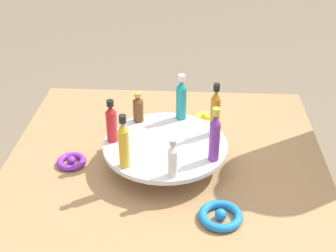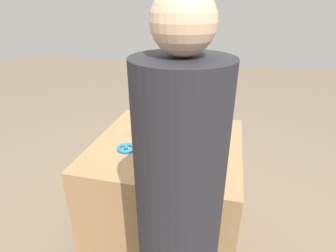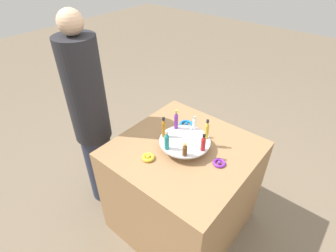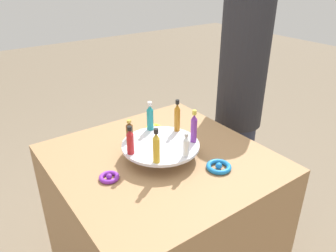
{
  "view_description": "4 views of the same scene",
  "coord_description": "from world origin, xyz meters",
  "px_view_note": "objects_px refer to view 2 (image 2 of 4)",
  "views": [
    {
      "loc": [
        0.07,
        -1.03,
        1.52
      ],
      "look_at": [
        0.01,
        0.0,
        0.9
      ],
      "focal_mm": 50.0,
      "sensor_mm": 36.0,
      "label": 1
    },
    {
      "loc": [
        1.34,
        0.33,
        1.54
      ],
      "look_at": [
        0.04,
        0.01,
        0.91
      ],
      "focal_mm": 28.0,
      "sensor_mm": 36.0,
      "label": 2
    },
    {
      "loc": [
        -0.75,
        1.07,
        1.91
      ],
      "look_at": [
        0.11,
        0.03,
        0.93
      ],
      "focal_mm": 28.0,
      "sensor_mm": 36.0,
      "label": 3
    },
    {
      "loc": [
        -0.67,
        -0.99,
        1.53
      ],
      "look_at": [
        0.05,
        0.01,
        0.91
      ],
      "focal_mm": 35.0,
      "sensor_mm": 36.0,
      "label": 4
    }
  ],
  "objects_px": {
    "bottle_gold": "(155,115)",
    "bottle_purple": "(150,130)",
    "bottle_clear": "(144,125)",
    "ribbon_bow_purple": "(174,123)",
    "bottle_red": "(174,115)",
    "person_figure": "(178,242)",
    "ribbon_bow_blue": "(126,148)",
    "ribbon_bow_gold": "(203,155)",
    "bottle_teal": "(190,128)",
    "bottle_brown": "(189,122)",
    "bottle_amber": "(172,133)",
    "display_stand": "(168,135)"
  },
  "relations": [
    {
      "from": "bottle_clear",
      "to": "ribbon_bow_gold",
      "type": "bearing_deg",
      "value": 76.68
    },
    {
      "from": "bottle_clear",
      "to": "ribbon_bow_blue",
      "type": "relative_size",
      "value": 0.97
    },
    {
      "from": "bottle_red",
      "to": "bottle_purple",
      "type": "bearing_deg",
      "value": -15.1
    },
    {
      "from": "bottle_gold",
      "to": "ribbon_bow_blue",
      "type": "height_order",
      "value": "bottle_gold"
    },
    {
      "from": "bottle_gold",
      "to": "display_stand",
      "type": "bearing_deg",
      "value": 49.18
    },
    {
      "from": "display_stand",
      "to": "bottle_clear",
      "type": "xyz_separation_m",
      "value": [
        0.03,
        -0.14,
        0.06
      ]
    },
    {
      "from": "person_figure",
      "to": "ribbon_bow_gold",
      "type": "bearing_deg",
      "value": -18.13
    },
    {
      "from": "display_stand",
      "to": "bottle_brown",
      "type": "bearing_deg",
      "value": 126.33
    },
    {
      "from": "bottle_clear",
      "to": "ribbon_bow_gold",
      "type": "xyz_separation_m",
      "value": [
        0.09,
        0.36,
        -0.1
      ]
    },
    {
      "from": "ribbon_bow_gold",
      "to": "ribbon_bow_purple",
      "type": "bearing_deg",
      "value": -146.35
    },
    {
      "from": "bottle_amber",
      "to": "bottle_purple",
      "type": "distance_m",
      "value": 0.12
    },
    {
      "from": "display_stand",
      "to": "bottle_red",
      "type": "height_order",
      "value": "bottle_red"
    },
    {
      "from": "bottle_gold",
      "to": "bottle_clear",
      "type": "relative_size",
      "value": 1.42
    },
    {
      "from": "bottle_teal",
      "to": "bottle_purple",
      "type": "xyz_separation_m",
      "value": [
        0.09,
        -0.2,
        0.0
      ]
    },
    {
      "from": "bottle_gold",
      "to": "bottle_purple",
      "type": "xyz_separation_m",
      "value": [
        0.22,
        0.04,
        0.0
      ]
    },
    {
      "from": "bottle_amber",
      "to": "bottle_brown",
      "type": "distance_m",
      "value": 0.22
    },
    {
      "from": "bottle_gold",
      "to": "ribbon_bow_blue",
      "type": "relative_size",
      "value": 1.38
    },
    {
      "from": "bottle_amber",
      "to": "bottle_red",
      "type": "xyz_separation_m",
      "value": [
        -0.27,
        -0.05,
        -0.01
      ]
    },
    {
      "from": "bottle_gold",
      "to": "ribbon_bow_blue",
      "type": "xyz_separation_m",
      "value": [
        0.23,
        -0.1,
        -0.12
      ]
    },
    {
      "from": "bottle_gold",
      "to": "person_figure",
      "type": "height_order",
      "value": "person_figure"
    },
    {
      "from": "bottle_clear",
      "to": "ribbon_bow_purple",
      "type": "xyz_separation_m",
      "value": [
        -0.28,
        0.12,
        -0.1
      ]
    },
    {
      "from": "ribbon_bow_gold",
      "to": "ribbon_bow_blue",
      "type": "relative_size",
      "value": 0.8
    },
    {
      "from": "person_figure",
      "to": "bottle_gold",
      "type": "bearing_deg",
      "value": 5.05
    },
    {
      "from": "bottle_red",
      "to": "person_figure",
      "type": "height_order",
      "value": "person_figure"
    },
    {
      "from": "ribbon_bow_purple",
      "to": "display_stand",
      "type": "bearing_deg",
      "value": 3.65
    },
    {
      "from": "ribbon_bow_blue",
      "to": "bottle_gold",
      "type": "bearing_deg",
      "value": 155.82
    },
    {
      "from": "ribbon_bow_blue",
      "to": "bottle_purple",
      "type": "bearing_deg",
      "value": 96.32
    },
    {
      "from": "bottle_brown",
      "to": "bottle_red",
      "type": "xyz_separation_m",
      "value": [
        -0.06,
        -0.11,
        0.01
      ]
    },
    {
      "from": "ribbon_bow_blue",
      "to": "bottle_clear",
      "type": "bearing_deg",
      "value": 147.65
    },
    {
      "from": "bottle_amber",
      "to": "person_figure",
      "type": "distance_m",
      "value": 0.61
    },
    {
      "from": "bottle_red",
      "to": "bottle_clear",
      "type": "bearing_deg",
      "value": -40.82
    },
    {
      "from": "bottle_red",
      "to": "person_figure",
      "type": "distance_m",
      "value": 0.88
    },
    {
      "from": "display_stand",
      "to": "ribbon_bow_blue",
      "type": "height_order",
      "value": "display_stand"
    },
    {
      "from": "ribbon_bow_purple",
      "to": "person_figure",
      "type": "height_order",
      "value": "person_figure"
    },
    {
      "from": "bottle_teal",
      "to": "bottle_amber",
      "type": "bearing_deg",
      "value": -40.82
    },
    {
      "from": "bottle_gold",
      "to": "person_figure",
      "type": "relative_size",
      "value": 0.09
    },
    {
      "from": "bottle_amber",
      "to": "bottle_purple",
      "type": "height_order",
      "value": "bottle_amber"
    },
    {
      "from": "display_stand",
      "to": "bottle_gold",
      "type": "distance_m",
      "value": 0.16
    },
    {
      "from": "bottle_brown",
      "to": "ribbon_bow_blue",
      "type": "relative_size",
      "value": 0.86
    },
    {
      "from": "bottle_clear",
      "to": "bottle_purple",
      "type": "bearing_deg",
      "value": 36.33
    },
    {
      "from": "ribbon_bow_blue",
      "to": "person_figure",
      "type": "relative_size",
      "value": 0.06
    },
    {
      "from": "bottle_teal",
      "to": "bottle_red",
      "type": "bearing_deg",
      "value": -143.67
    },
    {
      "from": "display_stand",
      "to": "person_figure",
      "type": "distance_m",
      "value": 0.74
    },
    {
      "from": "bottle_clear",
      "to": "bottle_brown",
      "type": "bearing_deg",
      "value": 113.47
    },
    {
      "from": "bottle_red",
      "to": "ribbon_bow_gold",
      "type": "height_order",
      "value": "bottle_red"
    },
    {
      "from": "bottle_amber",
      "to": "ribbon_bow_purple",
      "type": "bearing_deg",
      "value": -169.29
    },
    {
      "from": "bottle_teal",
      "to": "bottle_brown",
      "type": "height_order",
      "value": "bottle_teal"
    },
    {
      "from": "ribbon_bow_gold",
      "to": "ribbon_bow_blue",
      "type": "distance_m",
      "value": 0.44
    },
    {
      "from": "ribbon_bow_gold",
      "to": "bottle_purple",
      "type": "bearing_deg",
      "value": -87.67
    },
    {
      "from": "display_stand",
      "to": "ribbon_bow_blue",
      "type": "distance_m",
      "value": 0.26
    }
  ]
}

